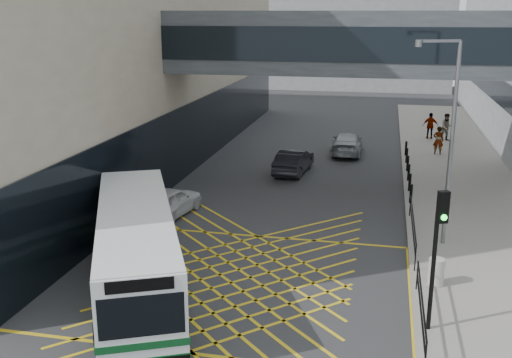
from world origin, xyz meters
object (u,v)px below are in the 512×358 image
Objects in this scene: pedestrian_b at (447,127)px; pedestrian_c at (430,126)px; street_lamp at (448,132)px; pedestrian_a at (438,140)px; car_silver at (347,143)px; litter_bin at (436,272)px; bus at (136,248)px; traffic_light at (438,241)px; car_dark at (294,161)px; car_white at (169,201)px.

pedestrian_b is 1.03× the size of pedestrian_c.
street_lamp is 4.35× the size of pedestrian_a.
car_silver reaches higher than litter_bin.
pedestrian_b is at bearing 40.88° from bus.
pedestrian_b reaches higher than car_silver.
traffic_light is at bearing -107.60° from pedestrian_b.
pedestrian_a is at bearing -139.12° from car_dark.
pedestrian_a is at bearing -121.38° from car_white.
car_silver is 2.45× the size of pedestrian_b.
pedestrian_b reaches higher than car_dark.
pedestrian_a is at bearing 94.91° from pedestrian_c.
car_silver is 16.65m from street_lamp.
car_white is 15.89m from car_silver.
bus reaches higher than car_white.
traffic_light reaches higher than litter_bin.
street_lamp is 5.58m from litter_bin.
pedestrian_c is (1.62, 27.89, -1.81)m from traffic_light.
pedestrian_b reaches higher than litter_bin.
pedestrian_a is at bearing -176.90° from car_silver.
street_lamp reaches higher than car_white.
bus is 22.29m from car_silver.
traffic_light is at bearing -30.30° from bus.
bus reaches higher than car_silver.
bus is 29.04m from pedestrian_b.
pedestrian_b is (13.63, 19.08, 0.42)m from car_white.
traffic_light is 0.54× the size of street_lamp.
car_white is 9.75m from car_dark.
litter_bin is (6.93, -13.85, -0.07)m from car_dark.
car_white is 0.99× the size of car_dark.
car_dark is at bearing 86.83° from traffic_light.
litter_bin is 24.79m from pedestrian_c.
pedestrian_b is at bearing 84.46° from litter_bin.
car_dark reaches higher than litter_bin.
traffic_light is at bearing 99.59° from car_silver.
traffic_light is 2.33× the size of pedestrian_a.
traffic_light reaches higher than car_dark.
car_dark is 4.79× the size of litter_bin.
car_white is at bearing -137.50° from pedestrian_b.
traffic_light is at bearing 89.27° from pedestrian_a.
traffic_light is at bearing 89.53° from pedestrian_c.
litter_bin is 19.78m from pedestrian_a.
pedestrian_b reaches higher than pedestrian_a.
pedestrian_c reaches higher than car_white.
bus is at bearing 75.77° from car_silver.
car_silver is at bearing 87.92° from street_lamp.
litter_bin is at bearing 122.42° from car_dark.
bus is 5.67× the size of pedestrian_a.
litter_bin is at bearing -114.32° from street_lamp.
car_white is 19.37m from pedestrian_a.
pedestrian_a is at bearing 38.46° from bus.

